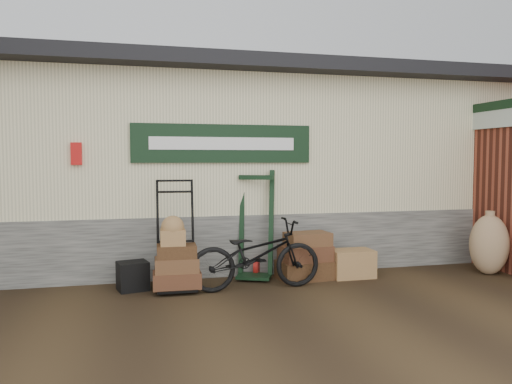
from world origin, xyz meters
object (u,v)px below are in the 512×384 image
at_px(wicker_hamper, 352,263).
at_px(bicycle, 256,251).
at_px(suitcase_stack, 305,255).
at_px(black_trunk, 133,276).
at_px(green_barrow, 256,224).
at_px(porter_trolley, 176,234).

height_order(wicker_hamper, bicycle, bicycle).
xyz_separation_m(suitcase_stack, wicker_hamper, (0.70, -0.05, -0.14)).
xyz_separation_m(wicker_hamper, black_trunk, (-3.11, 0.02, -0.01)).
bearing_deg(green_barrow, black_trunk, -146.80).
bearing_deg(suitcase_stack, porter_trolley, -176.50).
bearing_deg(wicker_hamper, suitcase_stack, 175.66).
bearing_deg(green_barrow, suitcase_stack, 2.27).
relative_size(suitcase_stack, bicycle, 0.44).
bearing_deg(bicycle, porter_trolley, 73.14).
bearing_deg(bicycle, suitcase_stack, -67.00).
bearing_deg(porter_trolley, bicycle, -12.99).
distance_m(green_barrow, wicker_hamper, 1.52).
bearing_deg(wicker_hamper, bicycle, -167.69).
relative_size(green_barrow, bicycle, 0.88).
xyz_separation_m(porter_trolley, green_barrow, (1.19, 0.38, 0.04)).
xyz_separation_m(porter_trolley, bicycle, (1.02, -0.27, -0.23)).
distance_m(suitcase_stack, black_trunk, 2.42).
xyz_separation_m(porter_trolley, wicker_hamper, (2.55, 0.06, -0.54)).
xyz_separation_m(wicker_hamper, bicycle, (-1.53, -0.33, 0.31)).
height_order(suitcase_stack, black_trunk, suitcase_stack).
bearing_deg(black_trunk, porter_trolley, -8.26).
height_order(green_barrow, suitcase_stack, green_barrow).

